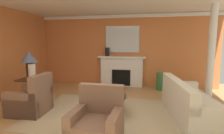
{
  "coord_description": "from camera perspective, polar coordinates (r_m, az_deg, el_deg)",
  "views": [
    {
      "loc": [
        1.02,
        -3.77,
        1.69
      ],
      "look_at": [
        0.03,
        1.11,
        1.0
      ],
      "focal_mm": 28.95,
      "sensor_mm": 36.0,
      "label": 1
    }
  ],
  "objects": [
    {
      "name": "book_red_cover",
      "position": [
        4.23,
        -2.83,
        -8.79
      ],
      "size": [
        0.26,
        0.19,
        0.05
      ],
      "primitive_type": "cube",
      "rotation": [
        0.0,
        0.0,
        0.04
      ],
      "color": "tan",
      "rests_on": "coffee_table"
    },
    {
      "name": "sofa",
      "position": [
        4.47,
        23.5,
        -10.9
      ],
      "size": [
        1.17,
        2.2,
        0.85
      ],
      "color": "beige",
      "rests_on": "ground_plane"
    },
    {
      "name": "mantel_mirror",
      "position": [
        6.99,
        3.27,
        8.76
      ],
      "size": [
        1.29,
        0.04,
        0.99
      ],
      "primitive_type": "cube",
      "color": "silver"
    },
    {
      "name": "crown_moulding",
      "position": [
        7.07,
        3.2,
        15.71
      ],
      "size": [
        7.05,
        0.08,
        0.12
      ],
      "primitive_type": "cube",
      "color": "white"
    },
    {
      "name": "vase_tall_corner",
      "position": [
        6.66,
        15.29,
        -4.41
      ],
      "size": [
        0.34,
        0.34,
        0.61
      ],
      "primitive_type": "cylinder",
      "color": "#33703D",
      "rests_on": "ground_plane"
    },
    {
      "name": "coffee_table",
      "position": [
        4.34,
        -2.09,
        -10.31
      ],
      "size": [
        1.0,
        1.0,
        0.45
      ],
      "color": "#3D2D1E",
      "rests_on": "ground_plane"
    },
    {
      "name": "vase_on_side_table",
      "position": [
        5.18,
        -23.94,
        -1.46
      ],
      "size": [
        0.18,
        0.18,
        0.42
      ],
      "primitive_type": "cylinder",
      "color": "beige",
      "rests_on": "side_table"
    },
    {
      "name": "side_table",
      "position": [
        5.46,
        -24.21,
        -6.48
      ],
      "size": [
        0.56,
        0.56,
        0.7
      ],
      "color": "#3D2D1E",
      "rests_on": "ground_plane"
    },
    {
      "name": "column_white",
      "position": [
        5.89,
        28.86,
        3.77
      ],
      "size": [
        0.2,
        0.2,
        2.74
      ],
      "primitive_type": "cylinder",
      "color": "white",
      "rests_on": "ground_plane"
    },
    {
      "name": "vase_mantel_left",
      "position": [
        6.94,
        -1.48,
        4.79
      ],
      "size": [
        0.17,
        0.17,
        0.33
      ],
      "primitive_type": "cylinder",
      "color": "black",
      "rests_on": "fireplace"
    },
    {
      "name": "ground_plane",
      "position": [
        4.25,
        -3.5,
        -15.53
      ],
      "size": [
        8.39,
        8.39,
        0.0
      ],
      "primitive_type": "plane",
      "color": "tan"
    },
    {
      "name": "wall_fireplace",
      "position": [
        7.09,
        3.22,
        5.25
      ],
      "size": [
        7.05,
        0.12,
        2.74
      ],
      "primitive_type": "cube",
      "color": "#CC723D",
      "rests_on": "ground_plane"
    },
    {
      "name": "fireplace",
      "position": [
        6.97,
        3.04,
        -1.58
      ],
      "size": [
        1.8,
        0.35,
        1.15
      ],
      "color": "white",
      "rests_on": "ground_plane"
    },
    {
      "name": "armchair_facing_fireplace",
      "position": [
        3.16,
        -4.78,
        -18.04
      ],
      "size": [
        0.82,
        0.82,
        0.95
      ],
      "color": "brown",
      "rests_on": "ground_plane"
    },
    {
      "name": "table_lamp",
      "position": [
        5.33,
        -24.7,
        2.16
      ],
      "size": [
        0.44,
        0.44,
        0.75
      ],
      "color": "black",
      "rests_on": "side_table"
    },
    {
      "name": "book_art_folio",
      "position": [
        4.23,
        -1.29,
        -8.21
      ],
      "size": [
        0.28,
        0.2,
        0.03
      ],
      "primitive_type": "cube",
      "rotation": [
        0.0,
        0.0,
        0.19
      ],
      "color": "navy",
      "rests_on": "coffee_table"
    },
    {
      "name": "area_rug",
      "position": [
        4.45,
        -2.07,
        -14.35
      ],
      "size": [
        3.41,
        2.51,
        0.01
      ],
      "primitive_type": "cube",
      "color": "tan",
      "rests_on": "ground_plane"
    },
    {
      "name": "armchair_near_window",
      "position": [
        4.76,
        -24.14,
        -9.71
      ],
      "size": [
        0.84,
        0.84,
        0.95
      ],
      "color": "brown",
      "rests_on": "ground_plane"
    }
  ]
}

